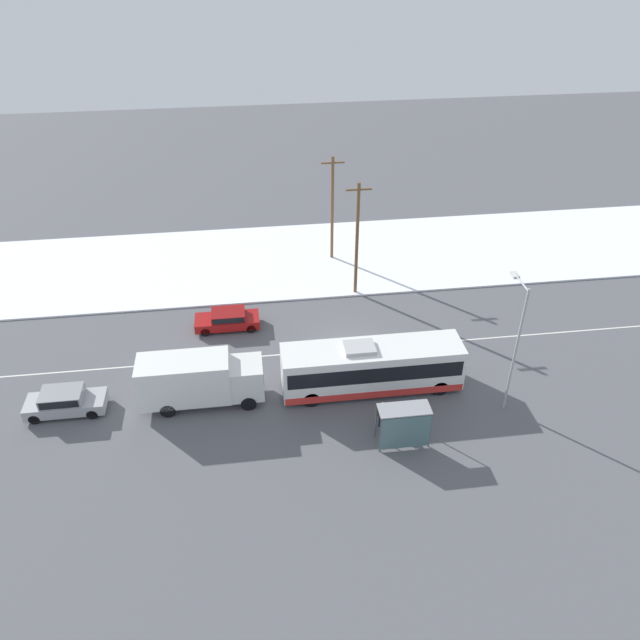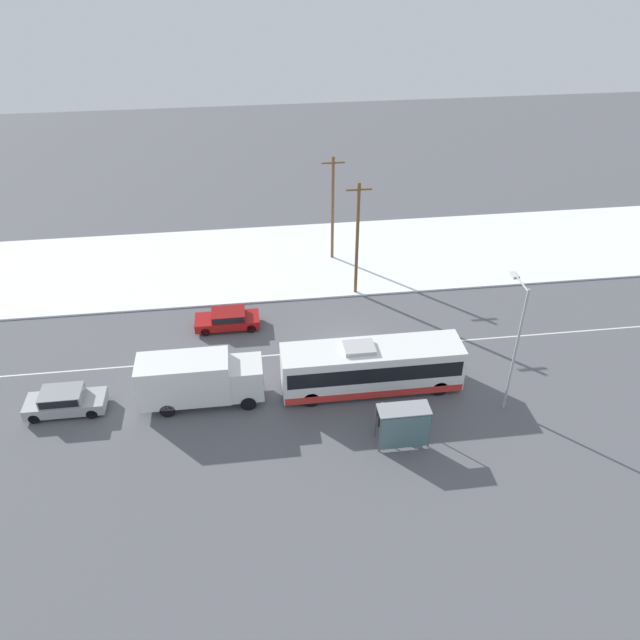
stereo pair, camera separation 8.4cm
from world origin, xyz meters
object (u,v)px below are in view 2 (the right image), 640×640
Objects in this scene: utility_pole_snowlot at (333,208)px; parked_car_near_truck at (64,400)px; pedestrian_at_stop at (382,412)px; sedan_car at (228,319)px; utility_pole_roadside at (357,238)px; box_truck at (198,379)px; streetlamp at (516,334)px; bus_shelter at (404,422)px; city_bus at (371,367)px.

parked_car_near_truck is at bearing -137.54° from utility_pole_snowlot.
pedestrian_at_stop is at bearing -90.41° from utility_pole_snowlot.
utility_pole_roadside is (9.53, 3.37, 3.84)m from sedan_car.
pedestrian_at_stop reaches higher than parked_car_near_truck.
utility_pole_roadside is at bearing 44.30° from box_truck.
utility_pole_roadside reaches higher than sedan_car.
parked_car_near_truck is 24.62m from utility_pole_snowlot.
box_truck is at bearing 172.06° from streetlamp.
parked_car_near_truck is (-7.69, 0.17, -0.91)m from box_truck.
bus_shelter is at bearing 126.43° from sedan_car.
bus_shelter is 0.32× the size of utility_pole_snowlot.
streetlamp reaches higher than bus_shelter.
utility_pole_roadside reaches higher than parked_car_near_truck.
city_bus is 1.51× the size of box_truck.
bus_shelter is at bearing -158.73° from streetlamp.
box_truck reaches higher than sedan_car.
utility_pole_snowlot is (0.08, 16.65, 2.94)m from city_bus.
city_bus is at bearing 88.91° from pedestrian_at_stop.
box_truck is 4.11× the size of pedestrian_at_stop.
utility_pole_roadside reaches higher than utility_pole_snowlot.
streetlamp is at bearing 21.27° from bus_shelter.
utility_pole_roadside is (-6.34, 13.38, -0.42)m from streetlamp.
city_bus is 10.18m from box_truck.
utility_pole_roadside is (18.90, 10.76, 3.76)m from parked_car_near_truck.
utility_pole_snowlot is (-0.70, 21.61, 2.85)m from bus_shelter.
box_truck is at bearing -1.28° from parked_car_near_truck.
utility_pole_snowlot reaches higher than box_truck.
bus_shelter is 0.34× the size of streetlamp.
streetlamp is (7.36, -2.39, 3.42)m from city_bus.
utility_pole_roadside reaches higher than city_bus.
sedan_car is 2.54× the size of pedestrian_at_stop.
utility_pole_roadside is (11.20, 10.93, 2.85)m from box_truck.
box_truck is 7.81m from sedan_car.
box_truck is at bearing 77.53° from sedan_car.
sedan_car is at bearing 138.15° from city_bus.
utility_pole_roadside is 1.01× the size of utility_pole_snowlot.
bus_shelter reaches higher than parked_car_near_truck.
box_truck reaches higher than pedestrian_at_stop.
box_truck is at bearing 179.69° from city_bus.
utility_pole_snowlot reaches higher than streetlamp.
pedestrian_at_stop is (-0.06, -3.36, -0.52)m from city_bus.
sedan_car is (-8.51, 7.62, -0.85)m from city_bus.
utility_pole_snowlot is (17.95, 16.43, 3.71)m from parked_car_near_truck.
utility_pole_snowlot is at bearing 89.59° from pedestrian_at_stop.
bus_shelter is 7.81m from streetlamp.
utility_pole_snowlot is at bearing 91.84° from bus_shelter.
streetlamp is at bearing -69.07° from utility_pole_snowlot.
utility_pole_snowlot is at bearing -133.55° from sedan_car.
bus_shelter is (0.84, -1.59, 0.61)m from pedestrian_at_stop.
sedan_car is 0.54× the size of streetlamp.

